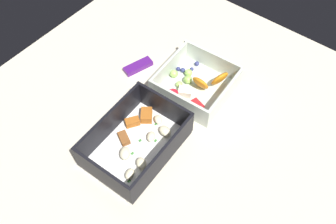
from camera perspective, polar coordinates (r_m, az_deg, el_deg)
The scene contains 4 objects.
table_surface at distance 82.14cm, azimuth 0.15°, elevation -0.46°, with size 80.00×80.00×2.00cm, color beige.
pasta_container at distance 74.91cm, azimuth -4.74°, elevation -4.55°, with size 20.46×14.78×6.77cm.
fruit_bowl at distance 83.97cm, azimuth 4.31°, elevation 4.20°, with size 16.05×16.05×5.35cm.
candy_bar at distance 89.35cm, azimuth -4.58°, elevation 6.95°, with size 7.00×2.40×1.20cm, color #51197A.
Camera 1 is at (-37.45, -29.03, 68.09)cm, focal length 39.98 mm.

